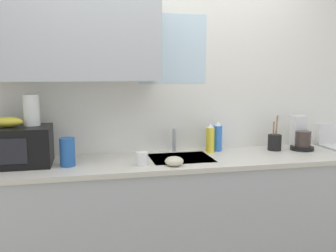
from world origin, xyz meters
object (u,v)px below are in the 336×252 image
Objects in this scene: utensil_crock at (275,142)px; mug_white at (142,159)px; banana_bunch at (8,122)px; microwave at (17,146)px; paper_towel_roll at (32,110)px; dish_soap_bottle_yellow at (210,139)px; dish_soap_bottle_blue at (218,137)px; small_bowl at (175,161)px; cereal_canister at (67,152)px; coffee_maker at (301,137)px.

mug_white is at bearing -167.24° from utensil_crock.
utensil_crock is (2.04, 0.07, -0.23)m from banana_bunch.
paper_towel_roll reaches higher than microwave.
dish_soap_bottle_yellow is at bearing 4.31° from banana_bunch.
microwave is 1.95× the size of dish_soap_bottle_yellow.
utensil_crock reaches higher than dish_soap_bottle_blue.
microwave is 1.10m from small_bowl.
banana_bunch reaches higher than small_bowl.
cereal_canister is at bearing -174.13° from utensil_crock.
dish_soap_bottle_yellow is 1.19× the size of cereal_canister.
utensil_crock is at bearing 0.60° from paper_towel_roll.
coffee_maker reaches higher than microwave.
microwave is 3.54× the size of small_bowl.
small_bowl is at bearing -15.26° from mug_white.
dish_soap_bottle_blue is 0.83× the size of utensil_crock.
microwave reaches higher than dish_soap_bottle_yellow.
dish_soap_bottle_blue reaches higher than cereal_canister.
mug_white is 0.32× the size of utensil_crock.
banana_bunch reaches higher than dish_soap_bottle_yellow.
cereal_canister is at bearing 168.31° from small_bowl.
dish_soap_bottle_yellow reaches higher than cereal_canister.
dish_soap_bottle_blue is (1.42, 0.10, -0.26)m from paper_towel_roll.
banana_bunch reaches higher than mug_white.
paper_towel_roll is at bearing -176.17° from dish_soap_bottle_blue.
paper_towel_roll is 0.85m from mug_white.
mug_white is 0.73× the size of small_bowl.
small_bowl is (-0.93, -0.32, -0.04)m from utensil_crock.
mug_white is at bearing -153.23° from dish_soap_bottle_yellow.
paper_towel_roll is at bearing 18.43° from banana_bunch.
dish_soap_bottle_yellow is 0.53m from small_bowl.
dish_soap_bottle_blue is 1.88× the size of small_bowl.
cereal_canister is (-1.18, -0.25, -0.02)m from dish_soap_bottle_blue.
coffee_maker is at bearing 14.92° from small_bowl.
microwave reaches higher than cereal_canister.
cereal_canister is at bearing -32.01° from paper_towel_roll.
small_bowl is at bearing -165.08° from coffee_maker.
paper_towel_roll is 0.93× the size of dish_soap_bottle_yellow.
paper_towel_roll is 1.69× the size of small_bowl.
paper_towel_roll reaches higher than cereal_canister.
microwave is 0.36m from cereal_canister.
banana_bunch is at bearing 167.36° from small_bowl.
utensil_crock reaches higher than dish_soap_bottle_yellow.
dish_soap_bottle_yellow is (1.45, 0.11, -0.02)m from microwave.
coffee_maker reaches higher than cereal_canister.
banana_bunch is 0.82× the size of dish_soap_bottle_blue.
microwave is 2.33× the size of cereal_canister.
small_bowl is at bearing -136.33° from dish_soap_bottle_yellow.
dish_soap_bottle_yellow is at bearing 175.51° from utensil_crock.
small_bowl is at bearing -13.13° from microwave.
banana_bunch is 0.85× the size of dish_soap_bottle_yellow.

